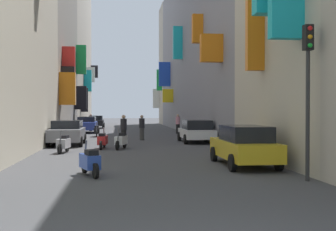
{
  "coord_description": "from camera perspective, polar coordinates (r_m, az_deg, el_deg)",
  "views": [
    {
      "loc": [
        -0.95,
        -4.76,
        2.13
      ],
      "look_at": [
        3.15,
        31.47,
        1.6
      ],
      "focal_mm": 46.28,
      "sensor_mm": 36.0,
      "label": 1
    }
  ],
  "objects": [
    {
      "name": "parked_car_blue",
      "position": [
        39.99,
        -10.65,
        -1.14
      ],
      "size": [
        1.9,
        4.06,
        1.45
      ],
      "color": "navy",
      "rests_on": "ground"
    },
    {
      "name": "pedestrian_near_right",
      "position": [
        26.25,
        -5.87,
        -1.87
      ],
      "size": [
        0.53,
        0.53,
        1.79
      ],
      "color": "black",
      "rests_on": "ground"
    },
    {
      "name": "pedestrian_mid_street",
      "position": [
        29.87,
        -3.46,
        -1.6
      ],
      "size": [
        0.5,
        0.5,
        1.73
      ],
      "color": "#3E3E3E",
      "rests_on": "ground"
    },
    {
      "name": "building_left_mid_b",
      "position": [
        54.86,
        -13.94,
        8.5
      ],
      "size": [
        7.03,
        21.7,
        18.97
      ],
      "color": "#B2A899",
      "rests_on": "ground"
    },
    {
      "name": "building_right_mid_b",
      "position": [
        35.73,
        8.34,
        11.86
      ],
      "size": [
        7.28,
        24.1,
        17.95
      ],
      "color": "gray",
      "rests_on": "ground"
    },
    {
      "name": "scooter_blue",
      "position": [
        14.11,
        -10.25,
        -5.98
      ],
      "size": [
        0.76,
        1.76,
        1.13
      ],
      "color": "#2D4CAD",
      "rests_on": "ground"
    },
    {
      "name": "pedestrian_crossing",
      "position": [
        42.78,
        -10.13,
        -0.92
      ],
      "size": [
        0.47,
        0.47,
        1.67
      ],
      "color": "black",
      "rests_on": "ground"
    },
    {
      "name": "scooter_silver",
      "position": [
        21.77,
        -13.58,
        -3.59
      ],
      "size": [
        0.59,
        1.77,
        1.13
      ],
      "color": "#ADADB2",
      "rests_on": "ground"
    },
    {
      "name": "parked_car_yellow",
      "position": [
        16.55,
        10.0,
        -3.84
      ],
      "size": [
        1.83,
        4.41,
        1.51
      ],
      "color": "gold",
      "rests_on": "ground"
    },
    {
      "name": "pedestrian_near_left",
      "position": [
        37.73,
        1.3,
        -1.11
      ],
      "size": [
        0.43,
        0.43,
        1.71
      ],
      "color": "black",
      "rests_on": "ground"
    },
    {
      "name": "traffic_light_far_corner",
      "position": [
        13.49,
        17.96,
        5.02
      ],
      "size": [
        0.26,
        0.34,
        4.63
      ],
      "color": "#2D2D2D",
      "rests_on": "ground"
    },
    {
      "name": "scooter_black",
      "position": [
        34.02,
        -9.38,
        -2.0
      ],
      "size": [
        0.49,
        1.81,
        1.13
      ],
      "color": "black",
      "rests_on": "ground"
    },
    {
      "name": "parked_car_white",
      "position": [
        27.84,
        3.77,
        -2.01
      ],
      "size": [
        2.0,
        4.11,
        1.44
      ],
      "color": "white",
      "rests_on": "ground"
    },
    {
      "name": "building_right_mid_c",
      "position": [
        53.41,
        3.25,
        7.44
      ],
      "size": [
        7.33,
        12.68,
        16.57
      ],
      "color": "gray",
      "rests_on": "ground"
    },
    {
      "name": "ground_plane",
      "position": [
        34.83,
        -4.89,
        -2.68
      ],
      "size": [
        140.0,
        140.0,
        0.0
      ],
      "primitive_type": "plane",
      "color": "#424244"
    },
    {
      "name": "building_left_mid_a",
      "position": [
        37.44,
        -17.48,
        10.09
      ],
      "size": [
        7.09,
        13.56,
        16.39
      ],
      "color": "gray",
      "rests_on": "ground"
    },
    {
      "name": "scooter_white",
      "position": [
        23.42,
        -6.18,
        -3.26
      ],
      "size": [
        0.73,
        1.86,
        1.13
      ],
      "color": "silver",
      "rests_on": "ground"
    },
    {
      "name": "parked_car_black",
      "position": [
        49.51,
        -9.48,
        -0.79
      ],
      "size": [
        1.87,
        3.92,
        1.41
      ],
      "color": "black",
      "rests_on": "ground"
    },
    {
      "name": "scooter_red",
      "position": [
        23.62,
        -8.61,
        -3.23
      ],
      "size": [
        0.54,
        2.0,
        1.13
      ],
      "color": "red",
      "rests_on": "ground"
    },
    {
      "name": "building_right_far",
      "position": [
        62.66,
        1.78,
        6.58
      ],
      "size": [
        6.97,
        6.11,
        16.85
      ],
      "color": "#B2A899",
      "rests_on": "ground"
    },
    {
      "name": "parked_car_grey",
      "position": [
        26.37,
        -13.14,
        -2.14
      ],
      "size": [
        2.02,
        3.99,
        1.47
      ],
      "color": "slate",
      "rests_on": "ground"
    }
  ]
}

